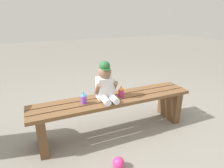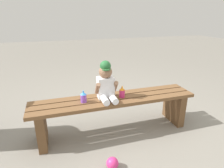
{
  "view_description": "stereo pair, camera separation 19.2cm",
  "coord_description": "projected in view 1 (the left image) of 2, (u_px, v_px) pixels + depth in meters",
  "views": [
    {
      "loc": [
        -0.76,
        -1.7,
        1.26
      ],
      "look_at": [
        -0.04,
        -0.05,
        0.59
      ],
      "focal_mm": 30.62,
      "sensor_mm": 36.0,
      "label": 1
    },
    {
      "loc": [
        -0.58,
        -1.77,
        1.26
      ],
      "look_at": [
        -0.04,
        -0.05,
        0.59
      ],
      "focal_mm": 30.62,
      "sensor_mm": 36.0,
      "label": 2
    }
  ],
  "objects": [
    {
      "name": "child_figure",
      "position": [
        106.0,
        83.0,
        1.96
      ],
      "size": [
        0.23,
        0.27,
        0.4
      ],
      "color": "white",
      "rests_on": "park_bench"
    },
    {
      "name": "toy_ball",
      "position": [
        119.0,
        163.0,
        1.64
      ],
      "size": [
        0.11,
        0.11,
        0.11
      ],
      "primitive_type": "sphere",
      "color": "#E5337F",
      "rests_on": "ground_plane"
    },
    {
      "name": "sippy_cup_right",
      "position": [
        121.0,
        92.0,
        2.05
      ],
      "size": [
        0.06,
        0.06,
        0.12
      ],
      "color": "#E5337F",
      "rests_on": "park_bench"
    },
    {
      "name": "park_bench",
      "position": [
        114.0,
        108.0,
        2.08
      ],
      "size": [
        1.77,
        0.34,
        0.41
      ],
      "color": "brown",
      "rests_on": "ground_plane"
    },
    {
      "name": "ground_plane",
      "position": [
        114.0,
        131.0,
        2.19
      ],
      "size": [
        16.0,
        16.0,
        0.0
      ],
      "primitive_type": "plane",
      "color": "gray"
    },
    {
      "name": "sippy_cup_left",
      "position": [
        84.0,
        98.0,
        1.89
      ],
      "size": [
        0.06,
        0.06,
        0.12
      ],
      "color": "#8C4CCC",
      "rests_on": "park_bench"
    }
  ]
}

